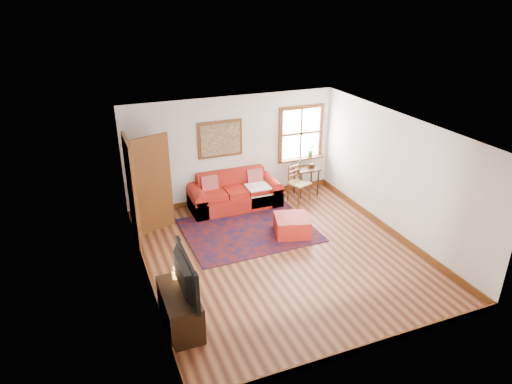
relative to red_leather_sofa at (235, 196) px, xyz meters
name	(u,v)px	position (x,y,z in m)	size (l,w,h in m)	color
ground	(281,255)	(0.11, -2.34, -0.27)	(5.50, 5.50, 0.00)	#492213
room_envelope	(283,175)	(0.11, -2.33, 1.38)	(5.04, 5.54, 2.52)	silver
window	(302,139)	(1.89, 0.36, 1.04)	(1.18, 0.20, 1.38)	white
doorway	(144,186)	(-2.09, -0.56, 0.80)	(0.89, 1.08, 2.14)	black
framed_artwork	(220,139)	(-0.19, 0.37, 1.28)	(1.05, 0.07, 0.85)	brown
persian_rug	(249,230)	(-0.11, -1.21, -0.26)	(2.65, 2.12, 0.02)	#57130C
red_leather_sofa	(235,196)	(0.00, 0.00, 0.00)	(2.08, 0.86, 0.82)	#B02016
red_ottoman	(292,226)	(0.66, -1.68, -0.07)	(0.69, 0.69, 0.39)	#B02016
side_table	(307,173)	(1.86, 0.00, 0.29)	(0.57, 0.43, 0.68)	black
ladder_back_chair	(298,181)	(1.50, -0.24, 0.23)	(0.55, 0.53, 0.92)	tan
media_cabinet	(180,309)	(-2.13, -3.58, 0.03)	(0.49, 1.09, 0.60)	black
television	(179,276)	(-2.11, -3.65, 0.66)	(1.15, 0.15, 0.66)	black
candle_hurricane	(176,273)	(-2.08, -3.21, 0.41)	(0.12, 0.12, 0.18)	silver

